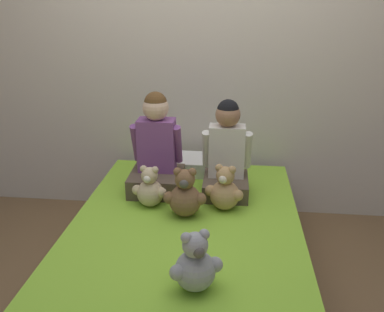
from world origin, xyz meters
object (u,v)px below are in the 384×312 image
child_on_right (227,155)px  child_on_left (157,152)px  teddy_bear_held_by_left_child (150,189)px  teddy_bear_at_foot_of_bed (195,265)px  bed (186,255)px  teddy_bear_held_by_right_child (225,191)px  teddy_bear_between_children (185,196)px  pillow_at_headboard (198,165)px

child_on_right → child_on_left: bearing=179.4°
teddy_bear_held_by_left_child → teddy_bear_at_foot_of_bed: teddy_bear_at_foot_of_bed is taller
bed → child_on_left: (-0.25, 0.44, 0.49)m
bed → teddy_bear_at_foot_of_bed: (0.11, -0.56, 0.35)m
teddy_bear_held_by_right_child → teddy_bear_between_children: bearing=-139.6°
pillow_at_headboard → teddy_bear_held_by_left_child: bearing=-113.3°
bed → child_on_left: 0.70m
teddy_bear_held_by_left_child → pillow_at_headboard: size_ratio=0.55×
child_on_right → teddy_bear_held_by_left_child: (-0.47, -0.25, -0.15)m
teddy_bear_held_by_right_child → teddy_bear_between_children: size_ratio=0.95×
child_on_right → pillow_at_headboard: child_on_right is taller
bed → teddy_bear_held_by_left_child: 0.46m
teddy_bear_held_by_left_child → teddy_bear_held_by_right_child: (0.47, 0.01, 0.01)m
child_on_left → pillow_at_headboard: child_on_left is taller
bed → teddy_bear_held_by_left_child: (-0.25, 0.19, 0.33)m
teddy_bear_held_by_right_child → pillow_at_headboard: 0.61m
teddy_bear_at_foot_of_bed → pillow_at_headboard: bearing=70.0°
child_on_left → teddy_bear_between_children: 0.44m
child_on_right → teddy_bear_between_children: child_on_right is taller
teddy_bear_between_children → teddy_bear_at_foot_of_bed: 0.67m
teddy_bear_held_by_left_child → pillow_at_headboard: bearing=73.9°
child_on_right → teddy_bear_held_by_left_child: child_on_right is taller
pillow_at_headboard → teddy_bear_between_children: bearing=-91.1°
child_on_left → teddy_bear_at_foot_of_bed: child_on_left is taller
teddy_bear_held_by_right_child → child_on_right: bearing=105.5°
teddy_bear_between_children → pillow_at_headboard: 0.68m
teddy_bear_at_foot_of_bed → teddy_bear_held_by_right_child: bearing=57.2°
child_on_right → teddy_bear_held_by_left_child: 0.55m
child_on_right → pillow_at_headboard: (-0.22, 0.32, -0.21)m
teddy_bear_held_by_left_child → teddy_bear_at_foot_of_bed: 0.84m
child_on_left → teddy_bear_between_children: child_on_left is taller
child_on_left → teddy_bear_held_by_left_child: (0.00, -0.25, -0.16)m
teddy_bear_at_foot_of_bed → pillow_at_headboard: 1.33m
teddy_bear_held_by_left_child → pillow_at_headboard: 0.63m
teddy_bear_held_by_right_child → teddy_bear_between_children: teddy_bear_between_children is taller
bed → teddy_bear_at_foot_of_bed: size_ratio=6.41×
teddy_bear_between_children → teddy_bear_held_by_left_child: bearing=155.8°
child_on_left → teddy_bear_held_by_right_child: bearing=-28.1°
child_on_left → teddy_bear_at_foot_of_bed: 1.07m
child_on_left → pillow_at_headboard: (0.25, 0.32, -0.21)m
teddy_bear_held_by_left_child → pillow_at_headboard: teddy_bear_held_by_left_child is taller
child_on_right → teddy_bear_held_by_right_child: child_on_right is taller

